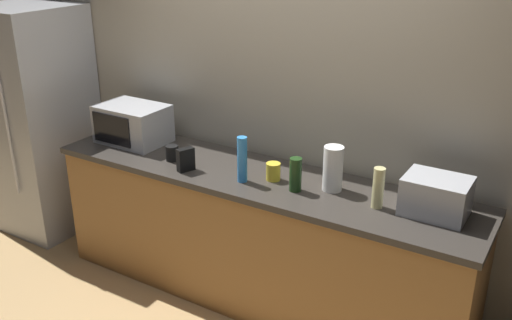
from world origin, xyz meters
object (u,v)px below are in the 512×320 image
Objects in this scene: toaster_oven at (436,196)px; mug_yellow at (273,172)px; bottle_vinegar at (378,188)px; paper_towel_roll at (333,169)px; microwave at (133,124)px; bottle_spray_cleaner at (242,160)px; bottle_wine at (296,175)px; mug_black at (172,153)px; refrigerator at (38,121)px; cordless_phone at (186,160)px.

toaster_oven reaches higher than mug_yellow.
paper_towel_roll is at bearing 165.62° from bottle_vinegar.
microwave is 1.06m from bottle_spray_cleaner.
bottle_wine is 0.92m from mug_black.
toaster_oven is 1.45× the size of bottle_vinegar.
refrigerator is 5.29× the size of toaster_oven.
refrigerator is 3.14m from toaster_oven.
bottle_wine is at bearing -145.36° from paper_towel_roll.
toaster_oven is at bearing 31.22° from cordless_phone.
bottle_vinegar is at bearing -14.38° from paper_towel_roll.
microwave reaches higher than mug_yellow.
toaster_oven reaches higher than bottle_wine.
paper_towel_roll is 0.94m from cordless_phone.
microwave is 2.05× the size of bottle_vinegar.
bottle_spray_cleaner reaches higher than toaster_oven.
bottle_wine is (-0.18, -0.12, -0.03)m from paper_towel_roll.
refrigerator reaches higher than paper_towel_roll.
mug_black is at bearing -175.07° from toaster_oven.
toaster_oven is 1.70m from mug_black.
mug_black is (-0.18, 0.09, -0.02)m from cordless_phone.
toaster_oven is at bearing 16.90° from bottle_vinegar.
mug_black is at bearing -177.65° from bottle_vinegar.
paper_towel_roll is (2.54, 0.05, 0.13)m from refrigerator.
toaster_oven is 0.97m from mug_yellow.
microwave is 2.15m from toaster_oven.
microwave is (0.99, 0.05, 0.13)m from refrigerator.
toaster_oven is at bearing 0.96° from paper_towel_roll.
microwave is 1.56m from paper_towel_roll.
microwave is 1.68× the size of bottle_spray_cleaner.
mug_yellow is at bearing 178.27° from bottle_vinegar.
paper_towel_roll is at bearing 18.81° from bottle_spray_cleaner.
cordless_phone is 1.22m from bottle_vinegar.
toaster_oven is 1.26× the size of paper_towel_roll.
mug_yellow is at bearing 160.58° from bottle_wine.
paper_towel_roll is at bearing 34.64° from bottle_wine.
toaster_oven is at bearing 1.10° from refrigerator.
bottle_vinegar reaches higher than toaster_oven.
bottle_wine is at bearing 0.75° from mug_black.
mug_yellow is at bearing 39.40° from cordless_phone.
bottle_spray_cleaner reaches higher than paper_towel_roll.
refrigerator is at bearing -177.22° from microwave.
mug_yellow is at bearing -175.95° from toaster_oven.
bottle_vinegar is (2.85, -0.03, 0.12)m from refrigerator.
cordless_phone is (-0.91, -0.22, -0.06)m from paper_towel_roll.
bottle_vinegar is at bearing 5.36° from bottle_wine.
cordless_phone is at bearing -173.15° from bottle_vinegar.
cordless_phone is (1.64, -0.17, 0.07)m from refrigerator.
bottle_spray_cleaner reaches higher than mug_black.
paper_towel_roll is at bearing 1.13° from refrigerator.
bottle_wine is (1.38, -0.12, -0.03)m from microwave.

